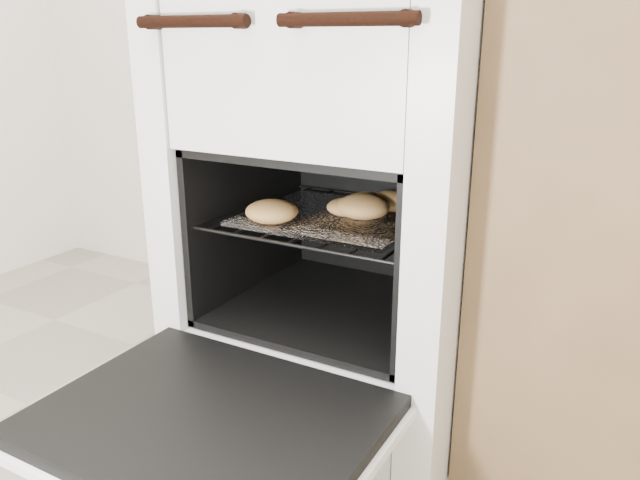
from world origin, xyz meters
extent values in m
cube|color=silver|center=(-0.03, 1.16, 0.49)|extent=(0.64, 0.68, 0.98)
cylinder|color=black|center=(-0.18, 0.80, 0.86)|extent=(0.24, 0.02, 0.02)
cylinder|color=black|center=(0.12, 0.80, 0.86)|extent=(0.24, 0.02, 0.02)
cube|color=black|center=(-0.03, 0.60, 0.22)|extent=(0.56, 0.43, 0.03)
cube|color=silver|center=(-0.03, 0.60, 0.20)|extent=(0.58, 0.45, 0.02)
cylinder|color=black|center=(-0.26, 1.07, 0.46)|extent=(0.01, 0.45, 0.01)
cylinder|color=black|center=(0.20, 1.07, 0.46)|extent=(0.01, 0.45, 0.01)
cylinder|color=black|center=(-0.03, 0.86, 0.46)|extent=(0.46, 0.01, 0.01)
cylinder|color=black|center=(-0.03, 1.29, 0.46)|extent=(0.46, 0.01, 0.01)
cylinder|color=black|center=(-0.22, 1.07, 0.46)|extent=(0.01, 0.43, 0.01)
cylinder|color=black|center=(-0.16, 1.07, 0.46)|extent=(0.01, 0.43, 0.01)
cylinder|color=black|center=(-0.10, 1.07, 0.46)|extent=(0.01, 0.43, 0.01)
cylinder|color=black|center=(-0.03, 1.07, 0.46)|extent=(0.01, 0.43, 0.01)
cylinder|color=black|center=(0.03, 1.07, 0.46)|extent=(0.01, 0.43, 0.01)
cylinder|color=black|center=(0.10, 1.07, 0.46)|extent=(0.01, 0.43, 0.01)
cylinder|color=black|center=(0.16, 1.07, 0.46)|extent=(0.01, 0.43, 0.01)
cube|color=white|center=(-0.03, 1.05, 0.46)|extent=(0.36, 0.32, 0.01)
ellipsoid|color=tan|center=(-0.01, 1.06, 0.48)|extent=(0.13, 0.13, 0.04)
ellipsoid|color=tan|center=(0.06, 1.14, 0.49)|extent=(0.13, 0.13, 0.04)
ellipsoid|color=tan|center=(-0.12, 0.94, 0.49)|extent=(0.15, 0.15, 0.05)
ellipsoid|color=tan|center=(0.03, 1.06, 0.49)|extent=(0.16, 0.16, 0.05)
ellipsoid|color=tan|center=(0.01, 1.12, 0.49)|extent=(0.10, 0.10, 0.04)
camera|label=1|loc=(0.57, -0.09, 0.83)|focal=35.00mm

